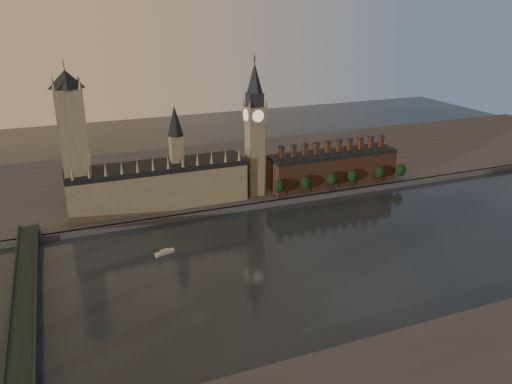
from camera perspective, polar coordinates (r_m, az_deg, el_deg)
ground at (r=304.32m, az=5.87°, el=-7.96°), size 900.00×900.00×0.00m
north_bank at (r=455.53m, az=-4.50°, el=2.21°), size 900.00×182.00×4.00m
palace_of_westminster at (r=376.50m, az=-11.01°, el=1.06°), size 130.00×30.30×74.00m
victoria_tower at (r=360.59m, az=-20.12°, el=5.54°), size 24.00×24.00×108.00m
big_ben at (r=382.02m, az=-0.16°, el=7.23°), size 15.00×15.00×107.00m
chimney_block at (r=422.53m, az=8.71°, el=2.81°), size 110.00×25.00×37.00m
embankment_tree_0 at (r=385.86m, az=2.65°, el=0.63°), size 8.60×8.60×14.88m
embankment_tree_1 at (r=395.93m, az=5.67°, el=1.07°), size 8.60×8.60×14.88m
embankment_tree_2 at (r=405.88m, az=8.66°, el=1.42°), size 8.60×8.60×14.88m
embankment_tree_3 at (r=417.33m, az=10.91°, el=1.82°), size 8.60×8.60×14.88m
embankment_tree_4 at (r=431.25m, az=13.95°, el=2.19°), size 8.60×8.60×14.88m
embankment_tree_5 at (r=442.80m, az=16.19°, el=2.45°), size 8.60×8.60×14.88m
westminster_bridge at (r=271.25m, az=-24.95°, el=-11.99°), size 14.00×200.00×11.55m
river_boat at (r=317.13m, az=-10.40°, el=-6.77°), size 13.15×7.20×2.53m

